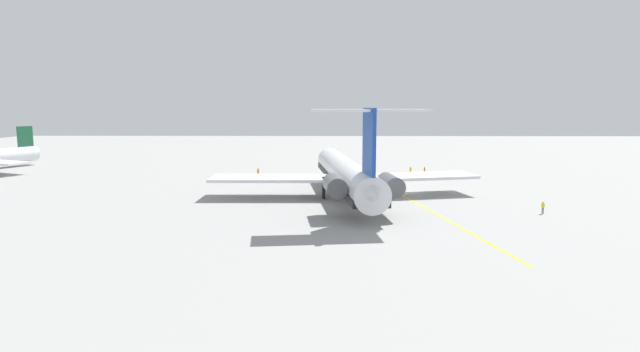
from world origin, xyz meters
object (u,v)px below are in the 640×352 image
Objects in this scene: main_jetliner at (347,174)px; ground_crew_portside at (410,170)px; safety_cone_nose at (215,177)px; ground_crew_near_nose at (543,206)px; ground_crew_starboard at (425,170)px; ground_crew_near_tail at (258,172)px.

ground_crew_portside is at bearing -35.13° from main_jetliner.
main_jetliner reaches higher than safety_cone_nose.
ground_crew_near_nose is 38.62m from ground_crew_portside.
main_jetliner reaches higher than ground_crew_starboard.
ground_crew_near_nose is 0.94× the size of ground_crew_near_tail.
ground_crew_near_tail is at bearing -92.28° from ground_crew_near_nose.
main_jetliner is 28.95× the size of ground_crew_starboard.
ground_crew_near_tail is 1.07× the size of ground_crew_starboard.
ground_crew_portside is (36.87, 11.50, 0.07)m from ground_crew_near_nose.
safety_cone_nose is (-4.47, 39.20, -0.84)m from ground_crew_portside.
main_jetliner is 29.45m from ground_crew_portside.
ground_crew_near_nose is 0.94× the size of ground_crew_portside.
ground_crew_near_nose is at bearing -120.16° from main_jetliner.
main_jetliner is 31.81m from ground_crew_starboard.
ground_crew_near_nose is at bearing -122.58° from safety_cone_nose.
ground_crew_starboard is (0.95, -3.04, -0.07)m from ground_crew_portside.
safety_cone_nose is at bearing 65.58° from ground_crew_near_tail.
ground_crew_starboard is at bearing -120.27° from ground_crew_near_tail.
ground_crew_portside reaches higher than ground_crew_near_tail.
ground_crew_portside is 1.07× the size of ground_crew_starboard.
ground_crew_near_tail is at bearing 69.78° from ground_crew_starboard.
ground_crew_near_tail is 8.60m from safety_cone_nose.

